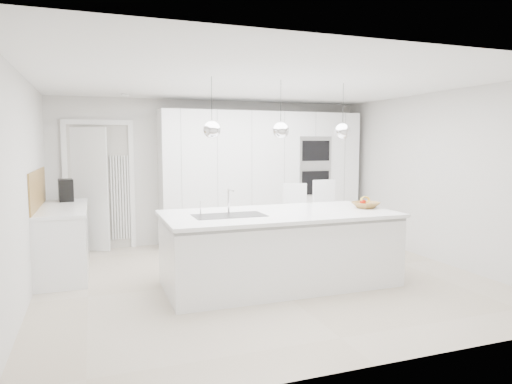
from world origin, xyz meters
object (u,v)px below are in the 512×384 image
object	(u,v)px
island_base	(280,250)
espresso_machine	(66,190)
bar_stool_left	(299,223)
bar_stool_right	(328,221)
fruit_bowl	(366,205)

from	to	relation	value
island_base	espresso_machine	bearing A→B (deg)	139.92
island_base	bar_stool_left	bearing A→B (deg)	54.19
island_base	espresso_machine	size ratio (longest dim) A/B	8.62
island_base	espresso_machine	distance (m)	3.37
espresso_machine	island_base	bearing A→B (deg)	-46.49
bar_stool_left	bar_stool_right	xyz separation A→B (m)	(0.43, -0.12, 0.02)
espresso_machine	bar_stool_left	distance (m)	3.47
fruit_bowl	bar_stool_left	xyz separation A→B (m)	(-0.50, 0.99, -0.37)
fruit_bowl	bar_stool_right	world-z (taller)	bar_stool_right
bar_stool_left	bar_stool_right	size ratio (longest dim) A/B	0.96
island_base	fruit_bowl	bearing A→B (deg)	0.02
espresso_machine	bar_stool_left	bearing A→B (deg)	-25.67
island_base	bar_stool_right	size ratio (longest dim) A/B	2.35
espresso_machine	bar_stool_right	distance (m)	3.92
fruit_bowl	espresso_machine	bearing A→B (deg)	150.42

